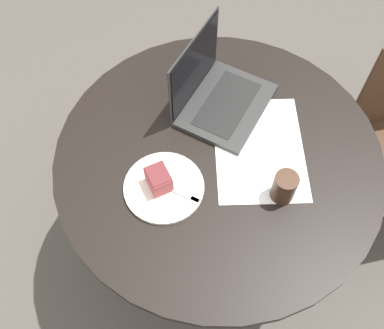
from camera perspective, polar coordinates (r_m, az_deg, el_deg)
ground_plane at (r=2.08m, az=2.35°, el=-9.59°), size 12.00×12.00×0.00m
dining_table at (r=1.54m, az=3.12°, el=-1.81°), size 1.03×1.03×0.74m
paper_document at (r=1.43m, az=8.51°, el=2.02°), size 0.40×0.30×0.00m
plate at (r=1.35m, az=-3.58°, el=-2.90°), size 0.24×0.24×0.01m
cake_slice at (r=1.31m, az=-4.26°, el=-1.87°), size 0.09×0.08×0.07m
fork at (r=1.33m, az=-1.67°, el=-3.58°), size 0.11×0.16×0.00m
coffee_glass at (r=1.32m, az=11.63°, el=-2.82°), size 0.07×0.07×0.10m
laptop at (r=1.49m, az=3.33°, el=8.83°), size 0.40×0.38×0.25m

